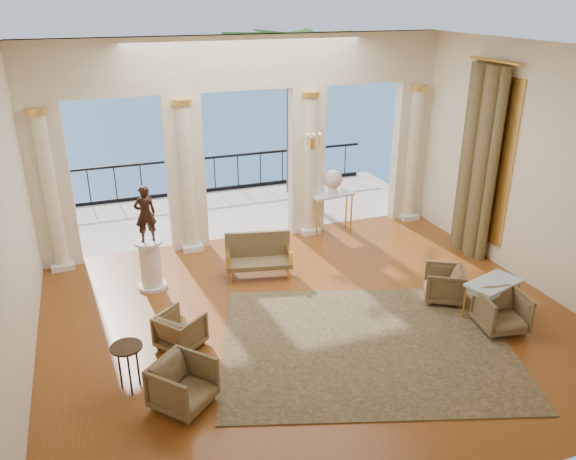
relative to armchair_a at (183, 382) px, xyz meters
name	(u,v)px	position (x,y,z in m)	size (l,w,h in m)	color
floor	(312,320)	(2.49, 1.42, -0.38)	(9.00, 9.00, 0.00)	#53260B
room_walls	(346,181)	(2.49, 0.30, 2.50)	(9.00, 9.00, 9.00)	white
arcade	(247,128)	(2.49, 5.24, 2.21)	(9.00, 0.56, 4.50)	beige
terrace	(230,211)	(2.49, 7.22, -0.43)	(10.00, 3.60, 0.10)	#B1A895
balustrade	(215,177)	(2.49, 8.82, 0.03)	(9.00, 0.06, 1.03)	black
palm_tree	(290,42)	(4.49, 8.02, 3.71)	(2.00, 2.00, 4.50)	#4C3823
sea	(114,100)	(2.49, 61.42, -6.38)	(160.00, 160.00, 0.00)	#255989
curtain	(478,163)	(6.77, 2.92, 1.64)	(0.33, 1.40, 4.09)	brown
window_frame	(486,158)	(6.96, 2.92, 1.72)	(0.04, 1.60, 3.40)	#E8B04C
wall_sconce	(313,142)	(3.89, 4.93, 1.85)	(0.30, 0.11, 0.33)	#E8B04C
rug	(366,344)	(3.04, 0.44, -0.37)	(4.61, 3.58, 0.02)	#2B2F19
armchair_a	(183,382)	(0.00, 0.00, 0.00)	(0.73, 0.69, 0.75)	#43341B
armchair_b	(502,309)	(5.37, 0.09, 0.00)	(0.73, 0.69, 0.75)	#43341B
armchair_c	(444,282)	(5.05, 1.27, -0.02)	(0.69, 0.65, 0.71)	#43341B
armchair_d	(180,329)	(0.21, 1.41, -0.05)	(0.64, 0.60, 0.66)	#43341B
settee	(258,255)	(2.13, 3.41, 0.05)	(1.40, 0.82, 0.87)	#43341B
game_table	(493,285)	(5.49, 0.51, 0.23)	(1.09, 0.79, 0.67)	#A3C2CF
pedestal	(151,266)	(0.03, 3.57, 0.10)	(0.54, 0.54, 0.99)	silver
statue	(145,214)	(0.03, 3.57, 1.16)	(0.40, 0.26, 1.09)	black
console_table	(332,200)	(4.43, 4.97, 0.41)	(1.03, 0.50, 0.94)	silver
urn	(333,180)	(4.43, 4.97, 0.90)	(0.43, 0.43, 0.58)	white
side_table	(127,352)	(-0.66, 0.60, 0.25)	(0.45, 0.45, 0.73)	black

